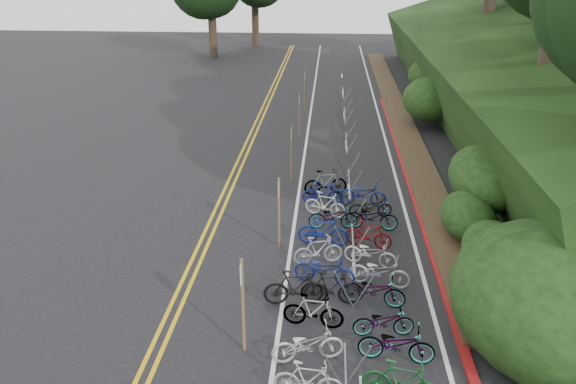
# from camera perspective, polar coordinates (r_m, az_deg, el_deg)

# --- Properties ---
(ground) EXTENTS (120.00, 120.00, 0.00)m
(ground) POSITION_cam_1_polar(r_m,az_deg,el_deg) (15.08, -5.00, -14.55)
(ground) COLOR black
(ground) RESTS_ON ground
(road_markings) EXTENTS (7.47, 80.00, 0.01)m
(road_markings) POSITION_cam_1_polar(r_m,az_deg,el_deg) (23.75, 0.28, 0.37)
(road_markings) COLOR gold
(road_markings) RESTS_ON ground
(red_curb) EXTENTS (0.25, 28.00, 0.10)m
(red_curb) POSITION_cam_1_polar(r_m,az_deg,el_deg) (25.70, 11.94, 1.77)
(red_curb) COLOR maroon
(red_curb) RESTS_ON ground
(embankment) EXTENTS (14.30, 48.14, 9.11)m
(embankment) POSITION_cam_1_polar(r_m,az_deg,el_deg) (33.29, 23.50, 9.77)
(embankment) COLOR black
(embankment) RESTS_ON ground
(bike_racks_rest) EXTENTS (1.14, 23.00, 1.17)m
(bike_racks_rest) POSITION_cam_1_polar(r_m,az_deg,el_deg) (26.13, 5.94, 4.40)
(bike_racks_rest) COLOR gray
(bike_racks_rest) RESTS_ON ground
(signpost_near) EXTENTS (0.08, 0.40, 2.61)m
(signpost_near) POSITION_cam_1_polar(r_m,az_deg,el_deg) (13.81, -4.62, -10.86)
(signpost_near) COLOR brown
(signpost_near) RESTS_ON ground
(signposts_rest) EXTENTS (0.08, 18.40, 2.50)m
(signposts_rest) POSITION_cam_1_polar(r_m,az_deg,el_deg) (26.94, 0.81, 6.38)
(signposts_rest) COLOR brown
(signposts_rest) RESTS_ON ground
(bike_front) EXTENTS (0.68, 1.88, 1.11)m
(bike_front) POSITION_cam_1_polar(r_m,az_deg,el_deg) (15.95, 0.81, -9.67)
(bike_front) COLOR black
(bike_front) RESTS_ON ground
(bike_valet) EXTENTS (3.39, 14.48, 1.08)m
(bike_valet) POSITION_cam_1_polar(r_m,az_deg,el_deg) (17.21, 6.38, -7.44)
(bike_valet) COLOR navy
(bike_valet) RESTS_ON ground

